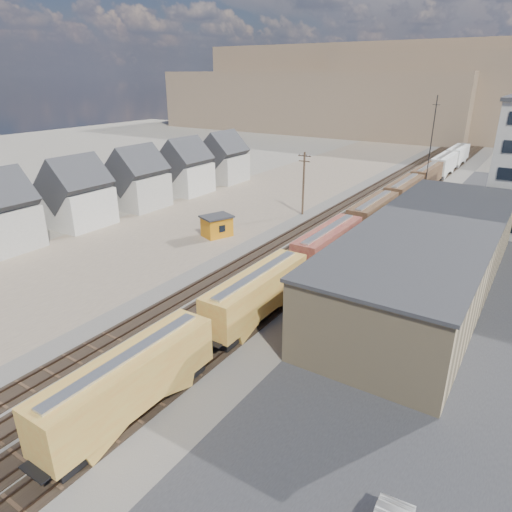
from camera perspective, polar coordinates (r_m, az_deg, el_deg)
The scene contains 12 objects.
ground at distance 38.56m, azimuth -12.61°, elevation -12.13°, with size 300.00×300.00×0.00m, color #6B6356.
ballast_bed at distance 78.42m, azimuth 14.08°, elevation 5.50°, with size 18.00×200.00×0.06m, color #4C4742.
dirt_yard at distance 78.56m, azimuth -2.37°, elevation 6.17°, with size 24.00×180.00×0.03m, color #6D5C4B.
asphalt_lot at distance 60.50m, azimuth 28.95°, elevation -1.54°, with size 26.00×120.00×0.04m, color #232326.
rail_tracks at distance 78.56m, azimuth 13.71°, elevation 5.63°, with size 11.40×200.00×0.24m.
freight_train at distance 74.29m, azimuth 16.38°, elevation 6.60°, with size 3.00×119.74×4.46m.
warehouse at distance 50.61m, azimuth 20.77°, elevation 0.06°, with size 12.40×40.40×7.25m.
utility_pole_north at distance 73.14m, azimuth 5.97°, elevation 9.16°, with size 2.20×0.32×10.00m.
radio_mast at distance 84.43m, azimuth 20.92°, elevation 12.22°, with size 1.20×0.16×18.00m.
townhouse_row at distance 76.20m, azimuth -17.86°, elevation 8.00°, with size 8.15×68.16×10.47m.
hills_north at distance 191.16m, azimuth 27.19°, elevation 17.45°, with size 265.00×80.00×32.00m.
maintenance_shed at distance 63.81m, azimuth -4.92°, elevation 3.79°, with size 4.43×4.95×2.98m.
Camera 1 is at (23.86, -21.64, 21.20)m, focal length 32.00 mm.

